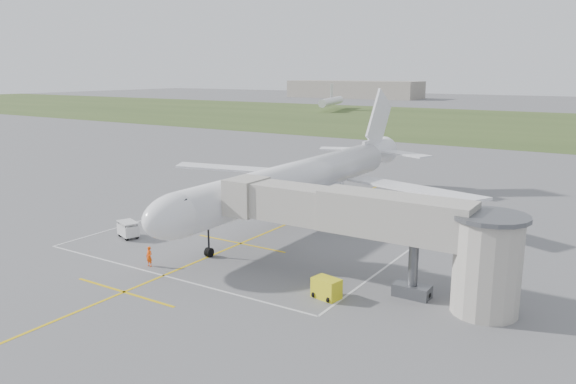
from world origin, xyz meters
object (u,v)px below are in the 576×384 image
Objects in this scene: airliner at (300,179)px; ramp_worker_nose at (149,257)px; baggage_cart at (128,229)px; ramp_worker_wing at (241,199)px; jet_bridge at (384,228)px; gpu_unit at (326,288)px.

airliner is 20.27m from ramp_worker_nose.
baggage_cart is 9.05m from ramp_worker_nose.
airliner is at bearing -129.36° from ramp_worker_wing.
ramp_worker_nose reaches higher than baggage_cart.
jet_bridge reaches higher than ramp_worker_nose.
jet_bridge is 6.00m from gpu_unit.
ramp_worker_wing is at bearing 106.34° from baggage_cart.
ramp_worker_wing is (-24.73, 15.36, -3.92)m from jet_bridge.
gpu_unit is at bearing -162.98° from ramp_worker_wing.
ramp_worker_nose is at bearing -163.09° from jet_bridge.
ramp_worker_wing is (-6.49, 20.90, -0.01)m from ramp_worker_nose.
jet_bridge reaches higher than baggage_cart.
ramp_worker_wing is at bearing 148.16° from jet_bridge.
jet_bridge is at bearing 22.62° from baggage_cart.
ramp_worker_wing is (1.25, 16.21, 0.00)m from baggage_cart.
baggage_cart is at bearing 148.67° from ramp_worker_nose.
baggage_cart is at bearing -178.12° from jet_bridge.
airliner is at bearing 76.55° from baggage_cart.
airliner is 21.83× the size of gpu_unit.
airliner is 22.27m from gpu_unit.
airliner is 21.22m from jet_bridge.
ramp_worker_nose is 1.02× the size of ramp_worker_wing.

